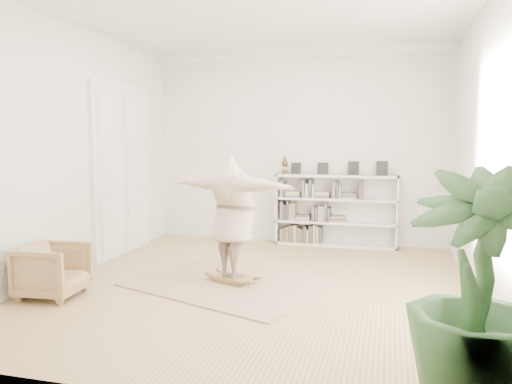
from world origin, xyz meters
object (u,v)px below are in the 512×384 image
Objects in this scene: armchair at (53,270)px; rocker_board at (233,278)px; bookshelf at (335,211)px; houseplant at (477,291)px; person at (233,215)px.

armchair is 2.29m from rocker_board.
bookshelf is 3.03× the size of armchair.
rocker_board is (1.97, 1.13, -0.26)m from armchair.
houseplant is at bearing -73.83° from bookshelf.
armchair is 4.85m from houseplant.
bookshelf is at bearing -90.74° from person.
rocker_board is (-1.07, -2.80, -0.56)m from bookshelf.
armchair is 2.35m from person.
armchair is 0.41× the size of houseplant.
person is 3.67m from houseplant.
bookshelf is 3.05m from rocker_board.
armchair is at bearing -127.76° from bookshelf.
bookshelf reaches higher than armchair.
person is 1.13× the size of houseplant.
houseplant is (2.63, -2.57, 0.80)m from rocker_board.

